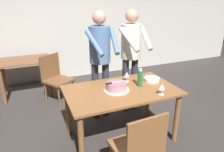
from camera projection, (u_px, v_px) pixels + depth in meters
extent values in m
plane|color=#383330|center=(121.00, 136.00, 3.03)|extent=(14.00, 14.00, 0.00)
cube|color=#BCB7AD|center=(73.00, 22.00, 4.91)|extent=(10.00, 0.12, 2.70)
cube|color=brown|center=(121.00, 90.00, 2.77)|extent=(1.48, 0.88, 0.03)
cylinder|color=brown|center=(81.00, 143.00, 2.35)|extent=(0.07, 0.07, 0.72)
cylinder|color=brown|center=(177.00, 118.00, 2.83)|extent=(0.07, 0.07, 0.72)
cylinder|color=brown|center=(68.00, 112.00, 2.98)|extent=(0.07, 0.07, 0.72)
cylinder|color=brown|center=(148.00, 96.00, 3.46)|extent=(0.07, 0.07, 0.72)
cylinder|color=silver|center=(116.00, 90.00, 2.73)|extent=(0.34, 0.34, 0.01)
cylinder|color=#D18C93|center=(116.00, 86.00, 2.71)|extent=(0.26, 0.26, 0.09)
cylinder|color=#926267|center=(116.00, 83.00, 2.70)|extent=(0.25, 0.25, 0.01)
cube|color=silver|center=(118.00, 82.00, 2.70)|extent=(0.20, 0.03, 0.00)
cube|color=black|center=(109.00, 84.00, 2.65)|extent=(0.08, 0.03, 0.02)
cylinder|color=white|center=(152.00, 81.00, 3.04)|extent=(0.22, 0.22, 0.01)
cylinder|color=white|center=(152.00, 80.00, 3.04)|extent=(0.22, 0.22, 0.01)
cylinder|color=white|center=(152.00, 79.00, 3.03)|extent=(0.22, 0.22, 0.01)
cylinder|color=white|center=(152.00, 79.00, 3.03)|extent=(0.22, 0.22, 0.01)
cylinder|color=white|center=(152.00, 78.00, 3.03)|extent=(0.22, 0.22, 0.01)
cylinder|color=silver|center=(161.00, 94.00, 2.62)|extent=(0.07, 0.07, 0.00)
cylinder|color=silver|center=(162.00, 92.00, 2.61)|extent=(0.01, 0.01, 0.07)
cone|color=silver|center=(162.00, 87.00, 2.58)|extent=(0.08, 0.08, 0.07)
cylinder|color=silver|center=(127.00, 81.00, 3.03)|extent=(0.07, 0.07, 0.00)
cylinder|color=silver|center=(127.00, 79.00, 3.01)|extent=(0.01, 0.01, 0.07)
cone|color=silver|center=(127.00, 74.00, 2.99)|extent=(0.08, 0.08, 0.07)
cylinder|color=#1E6B38|center=(140.00, 78.00, 2.84)|extent=(0.07, 0.07, 0.22)
cylinder|color=silver|center=(141.00, 70.00, 2.79)|extent=(0.04, 0.04, 0.03)
cylinder|color=#2D2D38|center=(106.00, 89.00, 3.45)|extent=(0.11, 0.11, 0.95)
cylinder|color=#2D2D38|center=(96.00, 91.00, 3.38)|extent=(0.11, 0.11, 0.95)
cylinder|color=#4C6B93|center=(100.00, 45.00, 3.15)|extent=(0.32, 0.32, 0.55)
sphere|color=#DF8572|center=(99.00, 18.00, 3.01)|extent=(0.20, 0.20, 0.20)
cylinder|color=#4C6B93|center=(114.00, 41.00, 3.03)|extent=(0.13, 0.42, 0.34)
cylinder|color=#4C6B93|center=(94.00, 43.00, 2.90)|extent=(0.18, 0.42, 0.34)
cylinder|color=#2D2D38|center=(134.00, 83.00, 3.68)|extent=(0.11, 0.11, 0.95)
cylinder|color=#2D2D38|center=(125.00, 85.00, 3.60)|extent=(0.11, 0.11, 0.95)
cylinder|color=beige|center=(131.00, 41.00, 3.37)|extent=(0.32, 0.32, 0.55)
sphere|color=tan|center=(132.00, 16.00, 3.23)|extent=(0.20, 0.20, 0.20)
cylinder|color=beige|center=(146.00, 38.00, 3.26)|extent=(0.12, 0.42, 0.34)
cylinder|color=beige|center=(129.00, 40.00, 3.13)|extent=(0.19, 0.42, 0.34)
cube|color=brown|center=(134.00, 147.00, 2.17)|extent=(0.47, 0.47, 0.04)
cylinder|color=brown|center=(139.00, 149.00, 2.48)|extent=(0.04, 0.04, 0.41)
cube|color=brown|center=(147.00, 139.00, 1.91)|extent=(0.44, 0.06, 0.45)
cube|color=brown|center=(24.00, 61.00, 4.10)|extent=(1.00, 0.70, 0.03)
cylinder|color=brown|center=(2.00, 86.00, 3.84)|extent=(0.07, 0.07, 0.71)
cylinder|color=brown|center=(50.00, 80.00, 4.15)|extent=(0.07, 0.07, 0.71)
cylinder|color=brown|center=(4.00, 76.00, 4.32)|extent=(0.07, 0.07, 0.71)
cylinder|color=brown|center=(47.00, 71.00, 4.62)|extent=(0.07, 0.07, 0.71)
cube|color=brown|center=(59.00, 81.00, 3.90)|extent=(0.61, 0.61, 0.04)
cylinder|color=brown|center=(73.00, 90.00, 4.03)|extent=(0.04, 0.04, 0.41)
cylinder|color=brown|center=(59.00, 97.00, 3.75)|extent=(0.04, 0.04, 0.41)
cylinder|color=brown|center=(60.00, 86.00, 4.22)|extent=(0.04, 0.04, 0.41)
cylinder|color=brown|center=(46.00, 93.00, 3.94)|extent=(0.04, 0.04, 0.41)
cube|color=brown|center=(50.00, 66.00, 3.92)|extent=(0.38, 0.27, 0.45)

